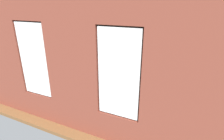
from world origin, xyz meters
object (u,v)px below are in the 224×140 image
at_px(couch_left, 191,96).
at_px(potted_plant_between_couches, 112,101).
at_px(cup_ceramic, 117,74).
at_px(potted_plant_foreground_right, 83,52).
at_px(remote_silver, 120,77).
at_px(table_plant_small, 122,75).
at_px(potted_plant_mid_room_small, 147,76).
at_px(papasan_chair, 107,62).
at_px(remote_gray, 132,77).
at_px(coffee_table, 120,78).
at_px(media_console, 49,73).
at_px(tv_flatscreen, 47,58).
at_px(candle_jar, 108,75).
at_px(couch_by_window, 68,98).
at_px(potted_plant_corner_far_left, 197,127).

distance_m(couch_left, potted_plant_between_couches, 2.57).
distance_m(cup_ceramic, potted_plant_foreground_right, 2.98).
bearing_deg(cup_ceramic, remote_silver, 152.32).
bearing_deg(table_plant_small, potted_plant_mid_room_small, -129.72).
relative_size(cup_ceramic, papasan_chair, 0.10).
xyz_separation_m(cup_ceramic, table_plant_small, (-0.30, 0.21, 0.07)).
relative_size(remote_gray, potted_plant_mid_room_small, 0.32).
xyz_separation_m(coffee_table, cup_ceramic, (0.19, -0.10, 0.11)).
distance_m(couch_left, remote_silver, 2.46).
bearing_deg(media_console, tv_flatscreen, -90.00).
xyz_separation_m(remote_silver, potted_plant_between_couches, (-0.53, 1.91, 0.11)).
relative_size(coffee_table, potted_plant_mid_room_small, 2.80).
relative_size(couch_left, media_console, 1.64).
height_order(remote_silver, papasan_chair, papasan_chair).
bearing_deg(media_console, couch_left, -176.74).
bearing_deg(candle_jar, potted_plant_between_couches, 118.67).
xyz_separation_m(couch_by_window, potted_plant_foreground_right, (1.83, -3.57, 0.40)).
relative_size(potted_plant_corner_far_left, potted_plant_between_couches, 0.99).
height_order(coffee_table, papasan_chair, papasan_chair).
bearing_deg(potted_plant_foreground_right, couch_by_window, 117.19).
xyz_separation_m(media_console, potted_plant_between_couches, (-3.58, 1.39, 0.30)).
distance_m(couch_by_window, media_console, 2.58).
bearing_deg(potted_plant_mid_room_small, cup_ceramic, 32.82).
bearing_deg(potted_plant_mid_room_small, potted_plant_between_couches, 83.49).
xyz_separation_m(cup_ceramic, remote_gray, (-0.59, -0.04, -0.04)).
height_order(cup_ceramic, remote_silver, cup_ceramic).
height_order(remote_silver, potted_plant_mid_room_small, potted_plant_mid_room_small).
distance_m(couch_by_window, coffee_table, 2.16).
bearing_deg(coffee_table, potted_plant_corner_far_left, 141.60).
relative_size(candle_jar, table_plant_small, 0.48).
xyz_separation_m(coffee_table, potted_plant_mid_room_small, (-0.84, -0.76, -0.04)).
bearing_deg(potted_plant_corner_far_left, cup_ceramic, -37.76).
height_order(couch_left, coffee_table, couch_left).
xyz_separation_m(candle_jar, papasan_chair, (0.77, -1.48, -0.06)).
xyz_separation_m(remote_gray, media_console, (3.45, 0.65, -0.19)).
bearing_deg(potted_plant_between_couches, potted_plant_mid_room_small, -96.51).
distance_m(papasan_chair, potted_plant_corner_far_left, 5.12).
relative_size(candle_jar, potted_plant_between_couches, 0.12).
height_order(cup_ceramic, tv_flatscreen, tv_flatscreen).
distance_m(table_plant_small, remote_gray, 0.41).
xyz_separation_m(coffee_table, potted_plant_foreground_right, (2.74, -1.61, 0.33)).
distance_m(couch_left, tv_flatscreen, 5.53).
bearing_deg(coffee_table, table_plant_small, 133.62).
bearing_deg(potted_plant_corner_far_left, potted_plant_between_couches, -4.16).
bearing_deg(coffee_table, tv_flatscreen, 9.56).
height_order(table_plant_small, media_console, table_plant_small).
bearing_deg(papasan_chair, tv_flatscreen, 45.72).
height_order(papasan_chair, potted_plant_mid_room_small, papasan_chair).
bearing_deg(candle_jar, potted_plant_mid_room_small, -145.73).
relative_size(media_console, tv_flatscreen, 0.99).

